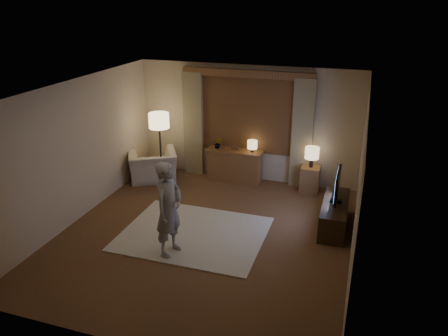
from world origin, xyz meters
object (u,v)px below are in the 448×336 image
at_px(armchair, 153,166).
at_px(sideboard, 235,166).
at_px(tv_stand, 334,215).
at_px(person, 169,209).
at_px(side_table, 310,179).

bearing_deg(armchair, sideboard, 166.23).
xyz_separation_m(sideboard, tv_stand, (2.35, -1.49, -0.10)).
bearing_deg(sideboard, person, -92.27).
height_order(armchair, side_table, armchair).
xyz_separation_m(side_table, person, (-1.84, -3.18, 0.53)).
xyz_separation_m(armchair, tv_stand, (4.15, -0.96, -0.09)).
height_order(tv_stand, person, person).
relative_size(sideboard, side_table, 2.14).
xyz_separation_m(sideboard, side_table, (1.71, -0.05, -0.07)).
bearing_deg(sideboard, side_table, -1.67).
bearing_deg(person, side_table, -19.47).
distance_m(sideboard, person, 3.26).
relative_size(sideboard, person, 0.76).
bearing_deg(tv_stand, person, -145.04).
xyz_separation_m(side_table, tv_stand, (0.64, -1.44, -0.03)).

